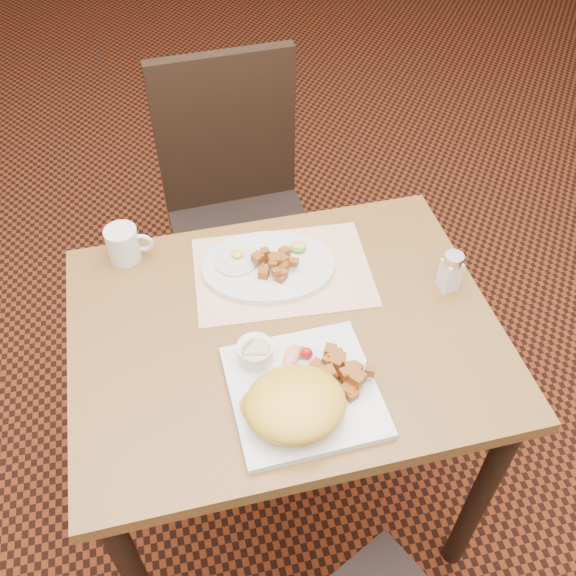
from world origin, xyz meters
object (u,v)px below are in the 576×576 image
(table, at_px, (285,358))
(plate_square, at_px, (304,391))
(coffee_mug, at_px, (124,244))
(plate_oval, at_px, (268,267))
(salt_shaker, at_px, (451,271))
(chair_far, at_px, (238,203))

(table, bearing_deg, plate_square, -90.96)
(coffee_mug, bearing_deg, plate_oval, -20.87)
(table, relative_size, coffee_mug, 8.40)
(plate_square, height_order, salt_shaker, salt_shaker)
(plate_square, bearing_deg, coffee_mug, 123.43)
(coffee_mug, bearing_deg, table, -43.54)
(chair_far, distance_m, coffee_mug, 0.57)
(chair_far, bearing_deg, coffee_mug, 47.68)
(plate_oval, bearing_deg, coffee_mug, 159.13)
(plate_square, distance_m, salt_shaker, 0.43)
(plate_square, relative_size, salt_shaker, 2.80)
(chair_far, bearing_deg, plate_square, 86.29)
(plate_oval, bearing_deg, salt_shaker, -21.37)
(chair_far, relative_size, plate_square, 3.46)
(plate_square, bearing_deg, salt_shaker, 27.36)
(chair_far, bearing_deg, salt_shaker, 116.56)
(plate_square, xyz_separation_m, plate_oval, (0.01, 0.35, 0.00))
(chair_far, xyz_separation_m, plate_oval, (-0.01, -0.51, 0.22))
(plate_oval, height_order, salt_shaker, salt_shaker)
(salt_shaker, bearing_deg, chair_far, 119.09)
(salt_shaker, distance_m, coffee_mug, 0.74)
(plate_square, xyz_separation_m, coffee_mug, (-0.31, 0.46, 0.03))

